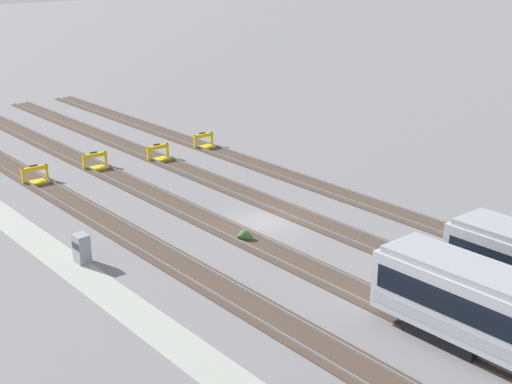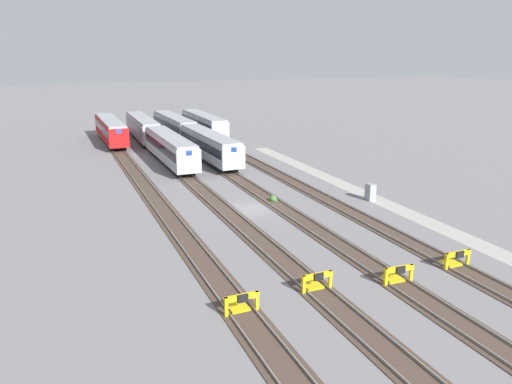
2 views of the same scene
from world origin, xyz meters
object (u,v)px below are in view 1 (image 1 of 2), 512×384
at_px(bumper_stop_middle_track, 160,154).
at_px(weed_clump, 245,236).
at_px(bumper_stop_near_inner_track, 96,162).
at_px(electrical_cabinet, 82,248).
at_px(bumper_stop_nearest_track, 36,176).
at_px(bumper_stop_far_inner_track, 205,141).

distance_m(bumper_stop_middle_track, weed_clump, 18.35).
height_order(bumper_stop_near_inner_track, electrical_cabinet, electrical_cabinet).
distance_m(bumper_stop_nearest_track, electrical_cabinet, 15.52).
bearing_deg(bumper_stop_nearest_track, bumper_stop_far_inner_track, 90.70).
bearing_deg(weed_clump, bumper_stop_middle_track, 163.51).
relative_size(bumper_stop_nearest_track, bumper_stop_far_inner_track, 1.00).
bearing_deg(bumper_stop_near_inner_track, bumper_stop_middle_track, 78.25).
height_order(bumper_stop_nearest_track, electrical_cabinet, electrical_cabinet).
height_order(bumper_stop_middle_track, electrical_cabinet, electrical_cabinet).
height_order(bumper_stop_middle_track, weed_clump, bumper_stop_middle_track).
distance_m(bumper_stop_middle_track, electrical_cabinet, 20.13).
bearing_deg(weed_clump, bumper_stop_near_inner_track, 179.66).
relative_size(bumper_stop_far_inner_track, electrical_cabinet, 1.25).
height_order(electrical_cabinet, weed_clump, electrical_cabinet).
xyz_separation_m(bumper_stop_near_inner_track, bumper_stop_far_inner_track, (0.28, 10.18, 0.00)).
bearing_deg(bumper_stop_near_inner_track, bumper_stop_nearest_track, -84.76).
distance_m(bumper_stop_far_inner_track, electrical_cabinet, 24.43).
height_order(bumper_stop_near_inner_track, bumper_stop_middle_track, same).
xyz_separation_m(bumper_stop_near_inner_track, bumper_stop_middle_track, (1.06, 5.10, 0.00)).
bearing_deg(bumper_stop_middle_track, electrical_cabinet, -44.15).
xyz_separation_m(bumper_stop_near_inner_track, weed_clump, (18.65, -0.11, -0.27)).
distance_m(bumper_stop_nearest_track, bumper_stop_middle_track, 10.18).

